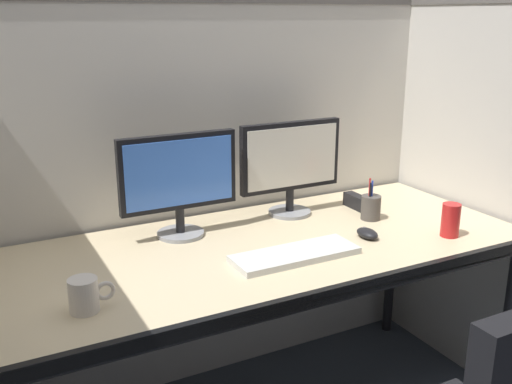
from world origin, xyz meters
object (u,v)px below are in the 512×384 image
desk (264,259)px  coffee_mug (85,295)px  soda_can (451,220)px  red_stapler (358,202)px  pen_cup (371,207)px  keyboard_main (295,255)px  monitor_right (291,162)px  computer_mouse (367,233)px  monitor_left (179,178)px

desk → coffee_mug: 0.68m
soda_can → red_stapler: size_ratio=0.81×
coffee_mug → red_stapler: coffee_mug is taller
pen_cup → red_stapler: bearing=74.8°
keyboard_main → coffee_mug: bearing=-176.0°
monitor_right → computer_mouse: size_ratio=4.48×
desk → keyboard_main: bearing=-72.5°
desk → computer_mouse: computer_mouse is taller
desk → pen_cup: (0.50, 0.06, 0.10)m
coffee_mug → monitor_right: bearing=26.0°
monitor_right → keyboard_main: size_ratio=1.00×
monitor_left → keyboard_main: 0.49m
soda_can → keyboard_main: bearing=171.5°
monitor_left → computer_mouse: 0.70m
keyboard_main → monitor_right: bearing=61.4°
desk → computer_mouse: (0.37, -0.10, 0.07)m
desk → red_stapler: bearing=18.6°
desk → monitor_right: (0.26, 0.26, 0.27)m
monitor_right → computer_mouse: monitor_right is taller
desk → pen_cup: pen_cup is taller
pen_cup → red_stapler: 0.13m
computer_mouse → keyboard_main: bearing=-174.0°
soda_can → red_stapler: (-0.10, 0.40, -0.03)m
pen_cup → red_stapler: (0.03, 0.12, -0.02)m
keyboard_main → pen_cup: size_ratio=2.61×
monitor_left → computer_mouse: bearing=-29.5°
pen_cup → monitor_left: bearing=166.3°
computer_mouse → soda_can: size_ratio=0.79×
soda_can → computer_mouse: bearing=155.9°
keyboard_main → soda_can: size_ratio=3.52×
monitor_right → keyboard_main: (-0.21, -0.39, -0.20)m
coffee_mug → pen_cup: 1.18m
coffee_mug → pen_cup: (1.15, 0.24, 0.00)m
soda_can → red_stapler: 0.42m
pen_cup → keyboard_main: bearing=-157.5°
coffee_mug → red_stapler: bearing=17.1°
monitor_left → red_stapler: size_ratio=2.87×
monitor_left → red_stapler: (0.76, -0.05, -0.19)m
monitor_right → pen_cup: (0.25, -0.20, -0.17)m
desk → red_stapler: (0.54, 0.18, 0.08)m
monitor_left → pen_cup: 0.76m
monitor_right → coffee_mug: monitor_right is taller
desk → monitor_right: size_ratio=4.42×
desk → monitor_left: size_ratio=4.42×
desk → red_stapler: red_stapler is taller
monitor_right → keyboard_main: 0.49m
desk → monitor_right: monitor_right is taller
keyboard_main → red_stapler: bearing=32.5°
keyboard_main → monitor_left: bearing=125.6°
soda_can → monitor_left: bearing=152.1°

